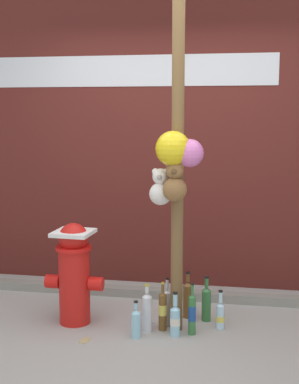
% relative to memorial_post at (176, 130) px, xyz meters
% --- Properties ---
extents(ground_plane, '(14.00, 14.00, 0.00)m').
position_rel_memorial_post_xyz_m(ground_plane, '(-0.16, -0.42, -1.56)').
color(ground_plane, '#9E9B93').
extents(building_wall, '(10.00, 0.21, 3.54)m').
position_rel_memorial_post_xyz_m(building_wall, '(-0.16, 1.28, 0.21)').
color(building_wall, '#561E19').
rests_on(building_wall, ground_plane).
extents(curb_strip, '(8.00, 0.12, 0.08)m').
position_rel_memorial_post_xyz_m(curb_strip, '(-0.16, 0.75, -1.52)').
color(curb_strip, gray).
rests_on(curb_strip, ground_plane).
extents(memorial_post, '(0.45, 0.33, 2.91)m').
position_rel_memorial_post_xyz_m(memorial_post, '(0.00, 0.00, 0.00)').
color(memorial_post, brown).
rests_on(memorial_post, ground_plane).
extents(fire_hydrant, '(0.47, 0.32, 0.82)m').
position_rel_memorial_post_xyz_m(fire_hydrant, '(-0.82, 0.06, -1.13)').
color(fire_hydrant, red).
rests_on(fire_hydrant, ground_plane).
extents(bottle_0, '(0.06, 0.06, 0.39)m').
position_rel_memorial_post_xyz_m(bottle_0, '(-0.10, 0.03, -1.40)').
color(bottle_0, brown).
rests_on(bottle_0, ground_plane).
extents(bottle_1, '(0.06, 0.06, 0.39)m').
position_rel_memorial_post_xyz_m(bottle_1, '(-0.08, 0.12, -1.40)').
color(bottle_1, silver).
rests_on(bottle_1, ground_plane).
extents(bottle_2, '(0.07, 0.07, 0.37)m').
position_rel_memorial_post_xyz_m(bottle_2, '(0.22, 0.28, -1.41)').
color(bottle_2, '#337038').
rests_on(bottle_2, ground_plane).
extents(bottle_3, '(0.06, 0.06, 0.41)m').
position_rel_memorial_post_xyz_m(bottle_3, '(0.13, -0.02, -1.39)').
color(bottle_3, '#337038').
rests_on(bottle_3, ground_plane).
extents(bottle_4, '(0.08, 0.08, 0.38)m').
position_rel_memorial_post_xyz_m(bottle_4, '(-0.21, -0.02, -1.40)').
color(bottle_4, silver).
rests_on(bottle_4, ground_plane).
extents(bottle_5, '(0.07, 0.07, 0.31)m').
position_rel_memorial_post_xyz_m(bottle_5, '(0.34, 0.14, -1.45)').
color(bottle_5, '#B2DBEA').
rests_on(bottle_5, ground_plane).
extents(bottle_6, '(0.08, 0.08, 0.39)m').
position_rel_memorial_post_xyz_m(bottle_6, '(0.06, 0.32, -1.40)').
color(bottle_6, brown).
rests_on(bottle_6, ground_plane).
extents(bottle_7, '(0.07, 0.07, 0.29)m').
position_rel_memorial_post_xyz_m(bottle_7, '(-0.28, -0.15, -1.44)').
color(bottle_7, '#93CCE0').
rests_on(bottle_7, ground_plane).
extents(bottle_8, '(0.08, 0.08, 0.34)m').
position_rel_memorial_post_xyz_m(bottle_8, '(0.01, -0.07, -1.43)').
color(bottle_8, '#93CCE0').
rests_on(bottle_8, ground_plane).
extents(litter_2, '(0.07, 0.11, 0.01)m').
position_rel_memorial_post_xyz_m(litter_2, '(-0.64, -0.27, -1.56)').
color(litter_2, tan).
rests_on(litter_2, ground_plane).
extents(litter_3, '(0.16, 0.16, 0.01)m').
position_rel_memorial_post_xyz_m(litter_3, '(-0.26, 0.17, -1.56)').
color(litter_3, '#8C99B2').
rests_on(litter_3, ground_plane).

